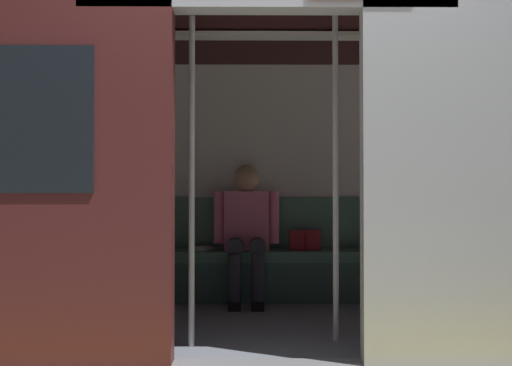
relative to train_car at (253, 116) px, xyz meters
name	(u,v)px	position (x,y,z in m)	size (l,w,h in m)	color
ground_plane	(267,365)	(-0.07, 1.16, -1.45)	(60.00, 60.00, 0.00)	gray
train_car	(253,116)	(0.00, 0.00, 0.00)	(6.40, 2.65, 2.18)	#ADAFB5
bench_seat	(261,262)	(-0.07, -0.98, -1.12)	(2.97, 0.44, 0.43)	#4C7566
person_seated	(246,224)	(0.05, -0.93, -0.79)	(0.55, 0.67, 1.16)	pink
handbag	(305,240)	(-0.44, -1.02, -0.93)	(0.26, 0.15, 0.17)	maroon
book	(202,249)	(0.43, -1.01, -1.00)	(0.15, 0.22, 0.03)	silver
grab_pole_door	(192,173)	(0.37, 0.73, -0.42)	(0.04, 0.04, 2.04)	silver
grab_pole_far	(336,174)	(-0.50, 0.58, -0.42)	(0.04, 0.04, 2.04)	silver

